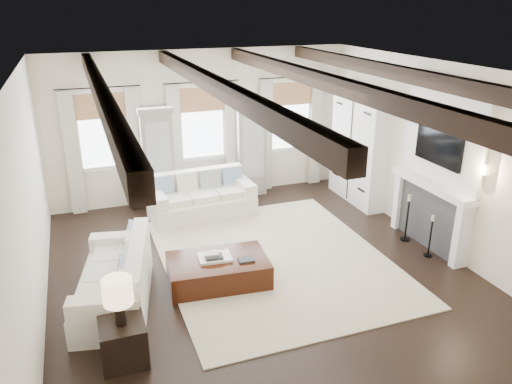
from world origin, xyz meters
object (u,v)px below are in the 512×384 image
object	(u,v)px
side_table_front	(123,342)
sofa_left	(118,280)
sofa_back	(201,199)
side_table_back	(140,192)
ottoman	(218,271)

from	to	relation	value
side_table_front	sofa_left	bearing A→B (deg)	86.50
sofa_back	side_table_back	world-z (taller)	sofa_back
sofa_left	side_table_front	bearing A→B (deg)	-93.50
ottoman	side_table_back	world-z (taller)	side_table_back
ottoman	side_table_back	size ratio (longest dim) A/B	2.52
sofa_back	side_table_back	bearing A→B (deg)	139.98
sofa_left	ottoman	bearing A→B (deg)	1.77
sofa_back	sofa_left	world-z (taller)	sofa_left
sofa_back	sofa_left	bearing A→B (deg)	-125.15
sofa_back	sofa_left	xyz separation A→B (m)	(-1.89, -2.69, 0.01)
sofa_left	side_table_front	distance (m)	1.33
ottoman	side_table_front	bearing A→B (deg)	-133.76
sofa_back	ottoman	bearing A→B (deg)	-98.63
sofa_left	side_table_front	xyz separation A→B (m)	(-0.08, -1.32, -0.09)
sofa_left	side_table_front	size ratio (longest dim) A/B	4.16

